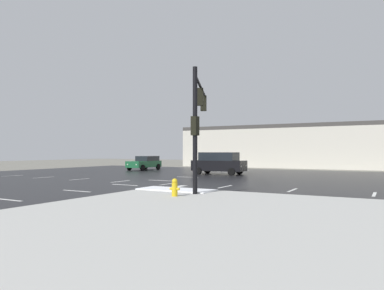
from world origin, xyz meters
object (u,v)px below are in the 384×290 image
object	(u,v)px
traffic_signal_mast	(198,112)
fire_hydrant	(175,187)
suv_black	(219,163)
sedan_green	(145,163)

from	to	relation	value
traffic_signal_mast	fire_hydrant	bearing A→B (deg)	162.78
fire_hydrant	suv_black	distance (m)	17.47
traffic_signal_mast	fire_hydrant	world-z (taller)	traffic_signal_mast
fire_hydrant	sedan_green	xyz separation A→B (m)	(-16.21, 19.87, 0.32)
sedan_green	fire_hydrant	bearing A→B (deg)	38.45
fire_hydrant	sedan_green	size ratio (longest dim) A/B	0.17
fire_hydrant	suv_black	world-z (taller)	suv_black
suv_black	sedan_green	xyz separation A→B (m)	(-10.75, 3.28, -0.24)
suv_black	fire_hydrant	bearing A→B (deg)	-72.74
sedan_green	suv_black	bearing A→B (deg)	72.26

